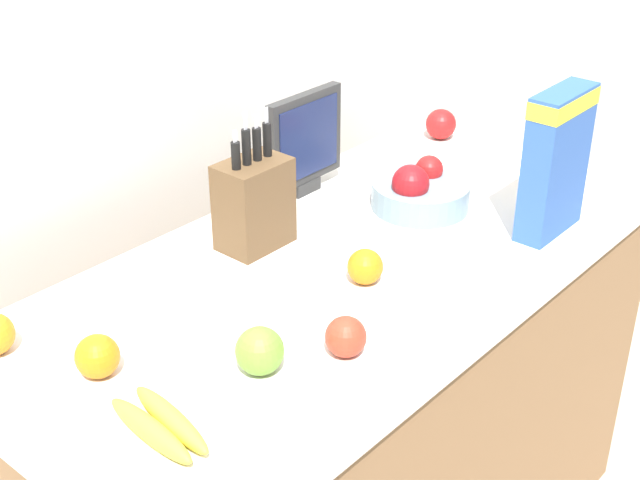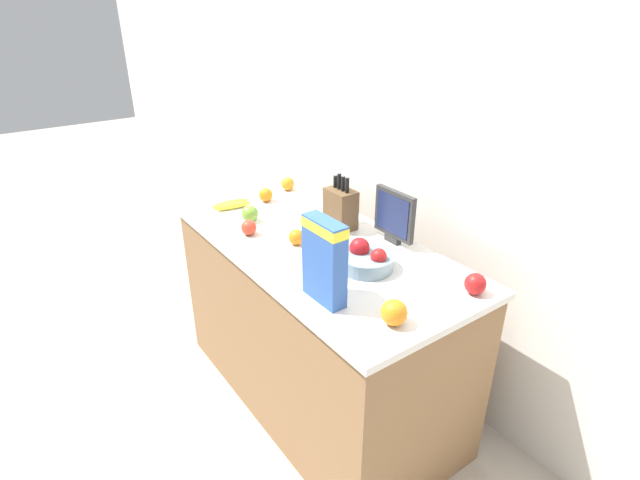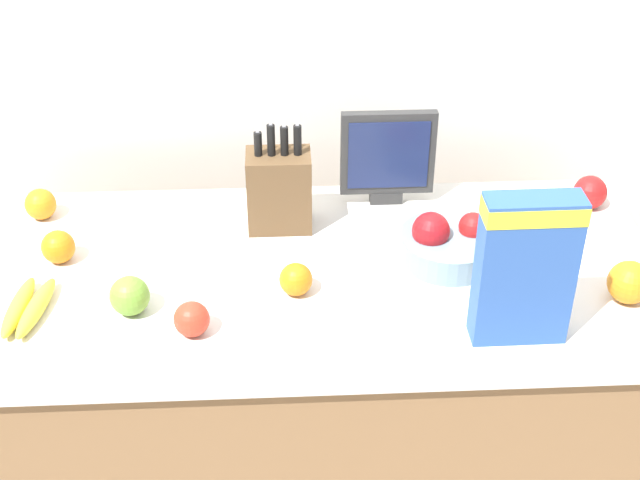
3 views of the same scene
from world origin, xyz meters
TOP-DOWN VIEW (x-y plane):
  - ground_plane at (0.00, 0.00)m, footprint 14.00×14.00m
  - wall_back at (0.00, 0.57)m, footprint 9.00×0.06m
  - counter at (0.00, 0.00)m, footprint 1.51×0.72m
  - knife_block at (-0.07, 0.18)m, footprint 0.15×0.10m
  - small_monitor at (0.18, 0.28)m, footprint 0.22×0.03m
  - cereal_box at (0.38, -0.24)m, footprint 0.18×0.07m
  - fruit_bowl at (0.29, 0.03)m, footprint 0.22×0.22m
  - banana_bunch at (-0.58, -0.12)m, footprint 0.09×0.20m
  - apple_leftmost at (-0.25, -0.20)m, footprint 0.07×0.07m
  - apple_rightmost at (-0.38, -0.13)m, footprint 0.08×0.08m
  - apple_rear at (0.67, 0.23)m, footprint 0.08×0.08m
  - orange_front_left at (-0.04, -0.08)m, footprint 0.07×0.07m
  - orange_near_bowl at (0.63, -0.14)m, footprint 0.09×0.09m
  - orange_mid_right at (-0.63, 0.25)m, footprint 0.07×0.07m
  - orange_front_right at (-0.56, 0.06)m, footprint 0.07×0.07m

SIDE VIEW (x-z plane):
  - ground_plane at x=0.00m, z-range 0.00..0.00m
  - counter at x=0.00m, z-range 0.00..0.87m
  - banana_bunch at x=-0.58m, z-range 0.87..0.90m
  - orange_front_left at x=-0.04m, z-range 0.87..0.94m
  - apple_leftmost at x=-0.25m, z-range 0.87..0.94m
  - orange_mid_right at x=-0.63m, z-range 0.87..0.94m
  - orange_front_right at x=-0.56m, z-range 0.87..0.94m
  - fruit_bowl at x=0.29m, z-range 0.85..0.97m
  - apple_rear at x=0.67m, z-range 0.87..0.95m
  - apple_rightmost at x=-0.38m, z-range 0.87..0.95m
  - orange_near_bowl at x=0.63m, z-range 0.87..0.96m
  - knife_block at x=-0.07m, z-range 0.82..1.11m
  - small_monitor at x=0.18m, z-range 0.88..1.12m
  - cereal_box at x=0.38m, z-range 0.88..1.19m
  - wall_back at x=0.00m, z-range 0.00..2.60m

